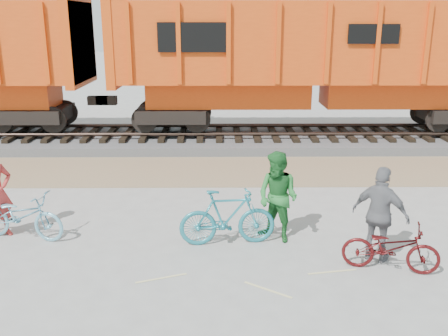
% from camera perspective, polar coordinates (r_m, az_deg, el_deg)
% --- Properties ---
extents(ground, '(120.00, 120.00, 0.00)m').
position_cam_1_polar(ground, '(9.52, -0.54, -10.13)').
color(ground, '#9E9E99').
rests_on(ground, ground).
extents(gravel_strip, '(120.00, 3.00, 0.02)m').
position_cam_1_polar(gravel_strip, '(14.64, -0.56, -0.32)').
color(gravel_strip, '#8F7658').
rests_on(gravel_strip, ground).
extents(ballast_bed, '(120.00, 4.00, 0.30)m').
position_cam_1_polar(ballast_bed, '(17.98, -0.57, 3.37)').
color(ballast_bed, slate).
rests_on(ballast_bed, ground).
extents(track, '(120.00, 2.60, 0.24)m').
position_cam_1_polar(track, '(17.91, -0.57, 4.38)').
color(track, black).
rests_on(track, ballast_bed).
extents(hopper_car_center, '(14.00, 3.13, 4.65)m').
position_cam_1_polar(hopper_car_center, '(17.87, 10.64, 12.29)').
color(hopper_car_center, black).
rests_on(hopper_car_center, track).
extents(bicycle_blue, '(1.96, 1.07, 0.98)m').
position_cam_1_polar(bicycle_blue, '(10.89, -22.18, -5.07)').
color(bicycle_blue, '#71B7D0').
rests_on(bicycle_blue, ground).
extents(bicycle_teal, '(1.93, 0.72, 1.14)m').
position_cam_1_polar(bicycle_teal, '(9.80, 0.39, -5.66)').
color(bicycle_teal, teal).
rests_on(bicycle_teal, ground).
extents(bicycle_maroon, '(1.76, 0.99, 0.88)m').
position_cam_1_polar(bicycle_maroon, '(9.34, 18.51, -8.63)').
color(bicycle_maroon, '#460D0E').
rests_on(bicycle_maroon, ground).
extents(person_man, '(1.12, 1.10, 1.82)m').
position_cam_1_polar(person_man, '(9.93, 6.17, -3.33)').
color(person_man, '#216C2C').
rests_on(person_man, ground).
extents(person_woman, '(1.10, 0.99, 1.79)m').
position_cam_1_polar(person_woman, '(9.48, 17.43, -5.12)').
color(person_woman, slate).
rests_on(person_woman, ground).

